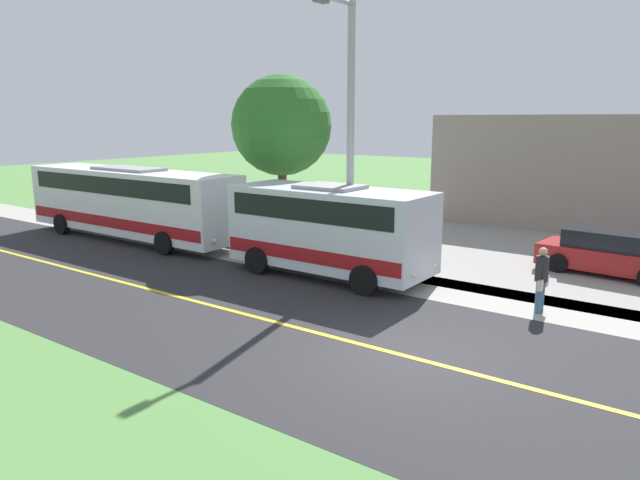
{
  "coord_description": "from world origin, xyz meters",
  "views": [
    {
      "loc": [
        10.72,
        5.42,
        5.05
      ],
      "look_at": [
        -3.5,
        -4.85,
        1.4
      ],
      "focal_mm": 32.83,
      "sensor_mm": 36.0,
      "label": 1
    }
  ],
  "objects": [
    {
      "name": "road_centre_line",
      "position": [
        0.0,
        0.0,
        0.01
      ],
      "size": [
        0.16,
        100.0,
        0.0
      ],
      "primitive_type": "cube",
      "color": "gold",
      "rests_on": "ground"
    },
    {
      "name": "sidewalk",
      "position": [
        -5.2,
        0.0,
        0.0
      ],
      "size": [
        2.4,
        100.0,
        0.01
      ],
      "primitive_type": "cube",
      "color": "#9E9991",
      "rests_on": "ground"
    },
    {
      "name": "shuttle_bus_front",
      "position": [
        -4.53,
        -5.2,
        1.64
      ],
      "size": [
        2.72,
        6.82,
        2.98
      ],
      "color": "silver",
      "rests_on": "ground"
    },
    {
      "name": "parked_car_near",
      "position": [
        -10.09,
        2.16,
        0.69
      ],
      "size": [
        2.34,
        4.55,
        1.45
      ],
      "color": "#A51E1E",
      "rests_on": "ground"
    },
    {
      "name": "street_light_pole",
      "position": [
        -4.88,
        -4.75,
        4.71
      ],
      "size": [
        1.97,
        0.24,
        8.59
      ],
      "color": "#9E9EA3",
      "rests_on": "ground"
    },
    {
      "name": "ground_plane",
      "position": [
        0.0,
        0.0,
        0.0
      ],
      "size": [
        120.0,
        120.0,
        0.0
      ],
      "primitive_type": "plane",
      "color": "#548442"
    },
    {
      "name": "transit_bus_rear",
      "position": [
        -4.46,
        -15.44,
        1.68
      ],
      "size": [
        2.57,
        11.34,
        3.06
      ],
      "color": "white",
      "rests_on": "ground"
    },
    {
      "name": "commercial_building",
      "position": [
        -21.4,
        0.96,
        2.61
      ],
      "size": [
        10.0,
        16.52,
        5.23
      ],
      "primitive_type": "cube",
      "color": "gray",
      "rests_on": "ground"
    },
    {
      "name": "road_surface",
      "position": [
        0.0,
        0.0,
        0.0
      ],
      "size": [
        8.0,
        100.0,
        0.01
      ],
      "primitive_type": "cube",
      "color": "#28282B",
      "rests_on": "ground"
    },
    {
      "name": "pedestrian_with_bags",
      "position": [
        -4.74,
        1.45,
        0.95
      ],
      "size": [
        0.72,
        0.34,
        1.76
      ],
      "color": "#335972",
      "rests_on": "ground"
    },
    {
      "name": "tree_curbside",
      "position": [
        -7.4,
        -9.54,
        4.76
      ],
      "size": [
        3.94,
        3.94,
        6.76
      ],
      "color": "brown",
      "rests_on": "ground"
    }
  ]
}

